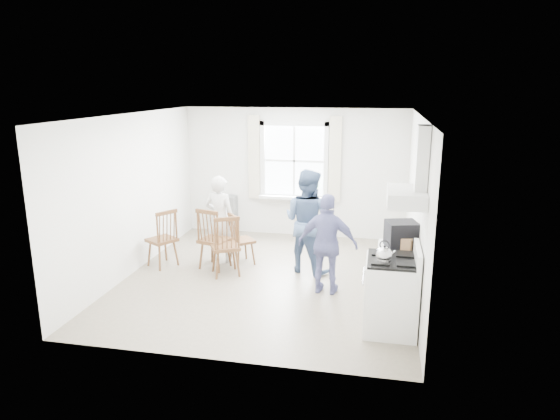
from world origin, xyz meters
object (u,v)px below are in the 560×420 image
object	(u,v)px
low_cabinet	(395,276)
windsor_chair_a	(226,240)
stereo_stack	(401,234)
windsor_chair_c	(165,232)
windsor_chair_b	(210,233)
person_left	(220,219)
gas_stove	(391,294)
person_right	(328,244)
person_mid	(307,221)

from	to	relation	value
low_cabinet	windsor_chair_a	bearing A→B (deg)	166.97
stereo_stack	windsor_chair_c	world-z (taller)	stereo_stack
stereo_stack	windsor_chair_c	distance (m)	3.96
windsor_chair_b	windsor_chair_c	xyz separation A→B (m)	(-0.79, -0.04, -0.03)
person_left	gas_stove	bearing A→B (deg)	156.65
gas_stove	person_left	xyz separation A→B (m)	(-2.90, 2.02, 0.28)
windsor_chair_b	person_right	size ratio (longest dim) A/B	0.70
person_mid	person_right	xyz separation A→B (m)	(0.43, -0.84, -0.11)
windsor_chair_c	gas_stove	bearing A→B (deg)	-22.31
stereo_stack	windsor_chair_a	distance (m)	2.80
stereo_stack	person_left	world-z (taller)	person_left
windsor_chair_a	windsor_chair_b	distance (m)	0.44
person_left	windsor_chair_c	bearing A→B (deg)	42.94
gas_stove	windsor_chair_b	xyz separation A→B (m)	(-2.93, 1.57, 0.17)
stereo_stack	person_right	xyz separation A→B (m)	(-1.03, 0.35, -0.32)
windsor_chair_a	person_mid	distance (m)	1.36
stereo_stack	windsor_chair_c	xyz separation A→B (m)	(-3.83, 0.88, -0.46)
windsor_chair_c	person_left	bearing A→B (deg)	31.43
gas_stove	person_left	distance (m)	3.55
low_cabinet	person_right	bearing A→B (deg)	163.16
windsor_chair_b	person_right	world-z (taller)	person_right
person_left	windsor_chair_b	bearing A→B (deg)	98.49
windsor_chair_a	person_right	bearing A→B (deg)	-10.70
windsor_chair_a	person_mid	bearing A→B (deg)	23.34
low_cabinet	windsor_chair_b	size ratio (longest dim) A/B	0.84
low_cabinet	windsor_chair_b	distance (m)	3.13
person_right	stereo_stack	bearing A→B (deg)	166.40
low_cabinet	windsor_chair_b	world-z (taller)	windsor_chair_b
low_cabinet	stereo_stack	xyz separation A→B (m)	(0.04, -0.05, 0.63)
windsor_chair_c	person_right	distance (m)	2.85
windsor_chair_b	person_mid	world-z (taller)	person_mid
person_left	person_right	size ratio (longest dim) A/B	1.01
stereo_stack	windsor_chair_b	xyz separation A→B (m)	(-3.04, 0.92, -0.43)
low_cabinet	stereo_stack	size ratio (longest dim) A/B	1.88
person_mid	gas_stove	bearing A→B (deg)	150.29
windsor_chair_c	person_mid	distance (m)	2.41
windsor_chair_a	gas_stove	bearing A→B (deg)	-27.02
stereo_stack	windsor_chair_b	size ratio (longest dim) A/B	0.45
gas_stove	windsor_chair_c	distance (m)	4.02
low_cabinet	windsor_chair_c	world-z (taller)	windsor_chair_c
gas_stove	windsor_chair_b	world-z (taller)	gas_stove
gas_stove	windsor_chair_b	size ratio (longest dim) A/B	1.05
windsor_chair_b	person_mid	xyz separation A→B (m)	(1.58, 0.28, 0.21)
windsor_chair_b	person_left	bearing A→B (deg)	86.99
gas_stove	person_right	world-z (taller)	person_right
windsor_chair_c	stereo_stack	bearing A→B (deg)	-12.89
windsor_chair_b	gas_stove	bearing A→B (deg)	-28.12
person_right	person_mid	bearing A→B (deg)	-57.82
windsor_chair_c	person_right	xyz separation A→B (m)	(2.80, -0.53, 0.14)
stereo_stack	windsor_chair_a	size ratio (longest dim) A/B	0.46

